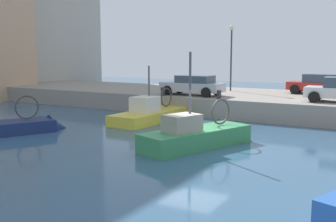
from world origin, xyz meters
name	(u,v)px	position (x,y,z in m)	size (l,w,h in m)	color
water_surface	(195,145)	(0.00, 0.00, 0.00)	(80.00, 80.00, 0.00)	#335675
quay_wall	(270,104)	(11.50, 0.00, 0.60)	(9.00, 56.00, 1.20)	gray
fishing_boat_yellow	(155,118)	(4.84, 5.04, 0.12)	(6.79, 2.40, 4.16)	gold
fishing_boat_green	(201,143)	(-0.06, -0.35, 0.11)	(6.24, 3.53, 4.81)	#388951
fishing_boat_navy	(3,132)	(-2.67, 9.24, 0.11)	(6.42, 4.25, 4.47)	navy
parked_car_silver	(193,85)	(8.64, 4.43, 1.89)	(1.93, 4.19, 1.33)	#B7B7BC
parked_car_red	(318,84)	(13.71, -2.67, 1.90)	(1.85, 3.91, 1.37)	red
mooring_bollard_mid	(219,95)	(7.35, 2.00, 1.48)	(0.28, 0.28, 0.55)	#2D2D33
mooring_bollard_north	(163,92)	(7.35, 6.00, 1.48)	(0.28, 0.28, 0.55)	#2D2D33
quay_streetlamp	(231,47)	(13.00, 3.46, 4.45)	(0.36, 0.36, 4.83)	#38383D
waterfront_building_west	(39,7)	(16.58, 27.19, 8.94)	(10.39, 9.19, 17.84)	#B2A899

